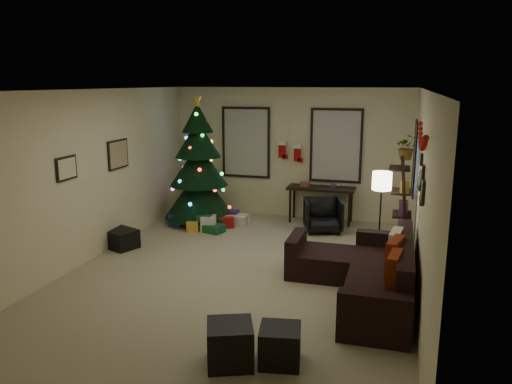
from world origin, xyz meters
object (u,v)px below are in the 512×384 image
Objects in this scene: sofa at (367,275)px; christmas_tree at (199,170)px; bookshelf at (403,208)px; desk at (321,191)px; desk_chair at (323,215)px.

christmas_tree is at bearing 143.01° from sofa.
sofa is (3.51, -2.65, -0.81)m from christmas_tree.
sofa is 1.49× the size of bookshelf.
bookshelf is at bearing 75.42° from sofa.
christmas_tree is 1.94× the size of desk.
bookshelf reaches higher than desk.
desk_chair is at bearing -77.39° from desk.
christmas_tree is 4.04× the size of desk_chair.
christmas_tree is at bearing 166.22° from bookshelf.
sofa reaches higher than desk_chair.
sofa is at bearing -36.99° from christmas_tree.
sofa reaches higher than desk.
desk_chair is at bearing 110.47° from sofa.
christmas_tree is at bearing 164.60° from desk_chair.
desk is 2.08× the size of desk_chair.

